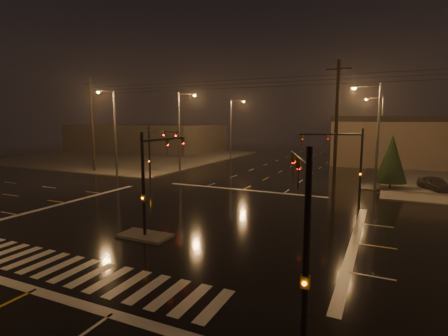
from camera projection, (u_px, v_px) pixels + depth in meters
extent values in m
plane|color=black|center=(182.00, 219.00, 23.64)|extent=(140.00, 140.00, 0.00)
cube|color=#4E4C46|center=(128.00, 157.00, 63.13)|extent=(36.00, 36.00, 0.12)
cube|color=#4E4C46|center=(145.00, 236.00, 20.04)|extent=(3.00, 1.60, 0.15)
cube|color=beige|center=(75.00, 271.00, 15.57)|extent=(15.00, 2.60, 0.01)
cube|color=beige|center=(34.00, 290.00, 13.77)|extent=(16.00, 0.50, 0.01)
cube|color=beige|center=(243.00, 190.00, 33.52)|extent=(16.00, 0.50, 0.01)
cube|color=#3A3633|center=(147.00, 138.00, 75.62)|extent=(30.00, 18.00, 5.60)
cylinder|color=black|center=(143.00, 186.00, 19.64)|extent=(0.18, 0.18, 6.00)
cylinder|color=black|center=(165.00, 139.00, 21.32)|extent=(0.12, 4.50, 0.12)
imported|color=#594707|center=(183.00, 138.00, 23.14)|extent=(0.16, 0.20, 1.00)
cube|color=#594707|center=(144.00, 198.00, 19.74)|extent=(0.25, 0.18, 0.35)
cylinder|color=black|center=(361.00, 166.00, 28.25)|extent=(0.18, 0.18, 6.00)
cylinder|color=black|center=(331.00, 134.00, 28.13)|extent=(4.74, 1.82, 0.12)
imported|color=#594707|center=(302.00, 135.00, 28.33)|extent=(0.24, 0.22, 1.00)
cube|color=#594707|center=(360.00, 174.00, 28.35)|extent=(0.25, 0.18, 0.35)
cylinder|color=black|center=(149.00, 155.00, 37.06)|extent=(0.18, 0.18, 6.00)
cylinder|color=black|center=(163.00, 132.00, 34.96)|extent=(4.74, 1.82, 0.12)
imported|color=#594707|center=(176.00, 133.00, 33.39)|extent=(0.24, 0.22, 1.00)
cube|color=#594707|center=(150.00, 161.00, 37.15)|extent=(0.25, 0.18, 0.35)
cylinder|color=black|center=(306.00, 257.00, 9.41)|extent=(0.18, 0.18, 6.00)
cylinder|color=black|center=(300.00, 157.00, 11.04)|extent=(1.48, 3.80, 0.12)
imported|color=#594707|center=(293.00, 153.00, 12.82)|extent=(0.22, 0.24, 1.00)
cube|color=#594707|center=(305.00, 282.00, 9.50)|extent=(0.25, 0.18, 0.35)
cylinder|color=#38383A|center=(179.00, 133.00, 43.93)|extent=(0.24, 0.24, 10.00)
cylinder|color=#38383A|center=(187.00, 94.00, 42.77)|extent=(2.40, 0.14, 0.14)
cube|color=#38383A|center=(195.00, 94.00, 42.32)|extent=(0.70, 0.30, 0.18)
sphere|color=orange|center=(195.00, 95.00, 42.33)|extent=(0.32, 0.32, 0.32)
cylinder|color=#38383A|center=(231.00, 130.00, 58.29)|extent=(0.24, 0.24, 10.00)
cylinder|color=#38383A|center=(237.00, 100.00, 57.13)|extent=(2.40, 0.14, 0.14)
cube|color=#38383A|center=(244.00, 101.00, 56.68)|extent=(0.70, 0.30, 0.18)
sphere|color=orange|center=(244.00, 101.00, 56.69)|extent=(0.32, 0.32, 0.32)
cylinder|color=#38383A|center=(378.00, 138.00, 32.50)|extent=(0.24, 0.24, 10.00)
cylinder|color=#38383A|center=(367.00, 86.00, 32.34)|extent=(2.40, 0.14, 0.14)
cube|color=#38383A|center=(354.00, 87.00, 32.81)|extent=(0.70, 0.30, 0.18)
sphere|color=orange|center=(354.00, 88.00, 32.83)|extent=(0.32, 0.32, 0.32)
cylinder|color=#38383A|center=(381.00, 131.00, 50.45)|extent=(0.24, 0.24, 10.00)
cylinder|color=#38383A|center=(374.00, 98.00, 50.29)|extent=(2.40, 0.14, 0.14)
cube|color=#38383A|center=(366.00, 98.00, 50.76)|extent=(0.70, 0.30, 0.18)
sphere|color=orange|center=(366.00, 99.00, 50.78)|extent=(0.32, 0.32, 0.32)
cylinder|color=#38383A|center=(115.00, 134.00, 39.99)|extent=(0.24, 0.24, 10.00)
cylinder|color=#38383A|center=(106.00, 91.00, 38.25)|extent=(0.14, 2.40, 0.14)
cube|color=#38383A|center=(98.00, 91.00, 37.27)|extent=(0.30, 0.70, 0.18)
sphere|color=orange|center=(98.00, 92.00, 37.29)|extent=(0.32, 0.32, 0.32)
cylinder|color=black|center=(92.00, 125.00, 44.61)|extent=(0.32, 0.32, 12.00)
cube|color=black|center=(90.00, 83.00, 43.89)|extent=(2.20, 0.12, 0.12)
cylinder|color=black|center=(336.00, 127.00, 32.03)|extent=(0.32, 0.32, 12.00)
cube|color=black|center=(339.00, 69.00, 31.32)|extent=(2.20, 0.12, 0.12)
cylinder|color=black|center=(390.00, 186.00, 33.78)|extent=(0.18, 0.18, 0.70)
cone|color=black|center=(392.00, 159.00, 33.42)|extent=(2.91, 2.91, 4.55)
imported|color=black|center=(435.00, 184.00, 33.02)|extent=(3.21, 4.29, 1.36)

